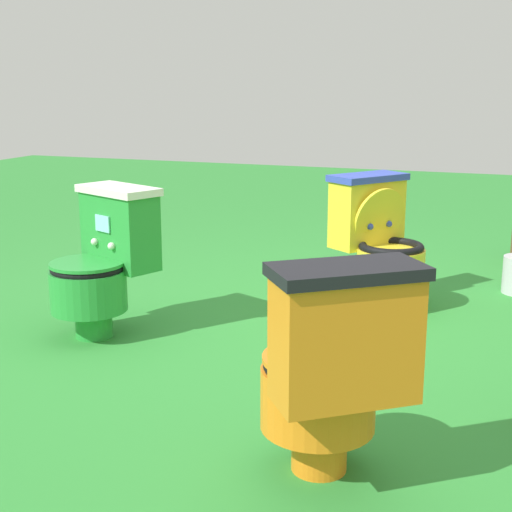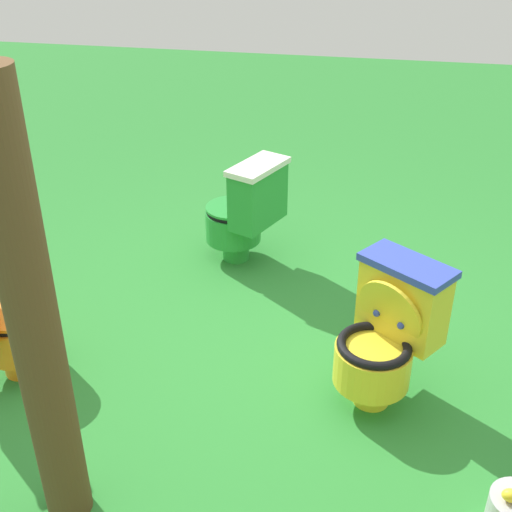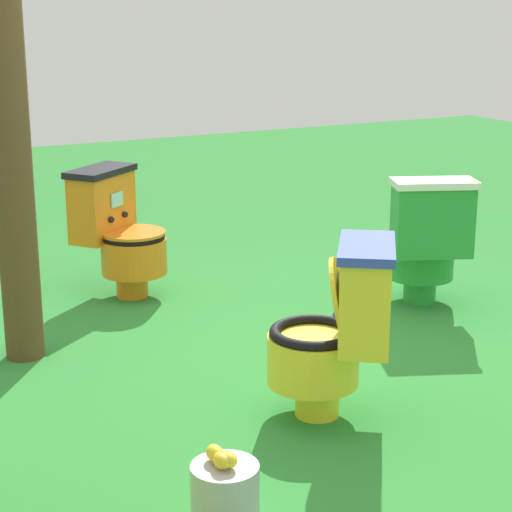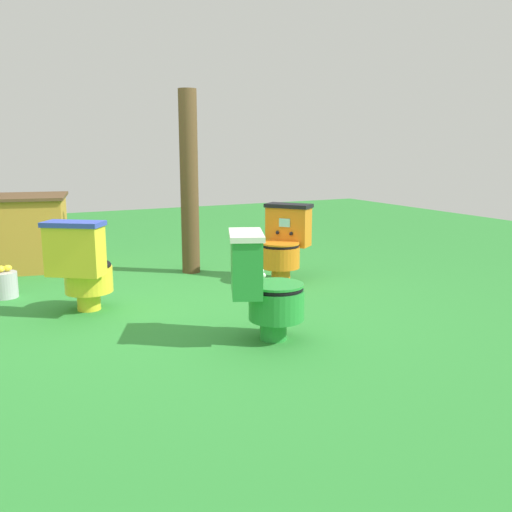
# 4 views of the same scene
# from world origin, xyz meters

# --- Properties ---
(ground) EXTENTS (14.00, 14.00, 0.00)m
(ground) POSITION_xyz_m (0.00, 0.00, 0.00)
(ground) COLOR #2D8433
(toilet_green) EXTENTS (0.61, 0.56, 0.73)m
(toilet_green) POSITION_xyz_m (0.38, -1.00, 0.37)
(toilet_green) COLOR green
(toilet_green) RESTS_ON ground
(toilet_orange) EXTENTS (0.64, 0.62, 0.73)m
(toilet_orange) POSITION_xyz_m (1.34, 0.40, 0.37)
(toilet_orange) COLOR orange
(toilet_orange) RESTS_ON ground
(toilet_yellow) EXTENTS (0.61, 0.63, 0.73)m
(toilet_yellow) POSITION_xyz_m (-0.57, 0.18, 0.37)
(toilet_yellow) COLOR yellow
(toilet_yellow) RESTS_ON ground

